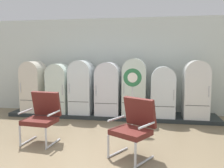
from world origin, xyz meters
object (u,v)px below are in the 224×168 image
Objects in this scene: refrigerator_4 at (134,85)px; armchair_left at (42,115)px; refrigerator_6 at (196,88)px; refrigerator_3 at (108,87)px; refrigerator_5 at (163,90)px; armchair_right at (134,125)px; refrigerator_0 at (34,85)px; sign_stand at (132,101)px; refrigerator_2 at (82,85)px; refrigerator_1 at (59,87)px.

refrigerator_4 is 2.80m from armchair_left.
refrigerator_4 is 1.65m from refrigerator_6.
refrigerator_5 is (1.53, 0.01, -0.06)m from refrigerator_3.
armchair_right is at bearing -103.07° from refrigerator_5.
refrigerator_0 is at bearing 121.33° from armchair_left.
refrigerator_5 reaches higher than sign_stand.
refrigerator_3 is 2.40m from refrigerator_6.
refrigerator_2 is 2.32m from refrigerator_5.
refrigerator_0 is at bearing 179.88° from refrigerator_3.
refrigerator_2 is 1.88m from sign_stand.
refrigerator_2 is at bearing 146.60° from sign_stand.
refrigerator_3 is at bearing -0.12° from refrigerator_0.
refrigerator_2 is at bearing 179.14° from refrigerator_6.
refrigerator_6 is (3.88, -0.00, 0.06)m from refrigerator_1.
armchair_left is at bearing 167.59° from armchair_right.
sign_stand is (-0.16, 1.55, 0.13)m from armchair_right.
refrigerator_0 is 3.82m from refrigerator_5.
refrigerator_5 is 0.94× the size of sign_stand.
refrigerator_1 is 0.90× the size of refrigerator_4.
refrigerator_6 reaches higher than refrigerator_1.
refrigerator_2 reaches higher than refrigerator_1.
refrigerator_2 is at bearing -179.86° from refrigerator_4.
refrigerator_2 is 1.12× the size of refrigerator_5.
refrigerator_3 is at bearing 127.53° from sign_stand.
sign_stand is at bearing -126.53° from refrigerator_5.
armchair_left is (0.50, -2.12, -0.30)m from refrigerator_1.
refrigerator_6 is (1.65, -0.05, -0.03)m from refrigerator_4.
sign_stand is (-0.76, -1.02, -0.13)m from refrigerator_5.
refrigerator_0 is at bearing -179.67° from refrigerator_4.
refrigerator_4 is at bearing 94.07° from armchair_right.
refrigerator_1 is (0.80, -0.03, -0.04)m from refrigerator_0.
refrigerator_0 is 0.98× the size of refrigerator_2.
refrigerator_6 is at bearing -0.42° from refrigerator_0.
refrigerator_3 is at bearing -1.34° from refrigerator_2.
armchair_left is (1.31, -2.15, -0.34)m from refrigerator_0.
refrigerator_0 is 0.80m from refrigerator_1.
refrigerator_2 reaches higher than armchair_right.
refrigerator_6 reaches higher than refrigerator_0.
armchair_left is 2.09m from sign_stand.
refrigerator_3 is 1.01× the size of sign_stand.
refrigerator_5 is 3.32m from armchair_left.
refrigerator_0 is 4.13m from armchair_right.
armchair_left is at bearing -147.92° from refrigerator_6.
refrigerator_4 reaches higher than refrigerator_5.
armchair_right is (-1.46, -2.53, -0.36)m from refrigerator_6.
refrigerator_2 is 1.00× the size of refrigerator_6.
refrigerator_4 reaches higher than refrigerator_2.
refrigerator_6 reaches higher than refrigerator_2.
sign_stand is (2.26, -0.98, -0.17)m from refrigerator_1.
armchair_left is (-0.19, -2.16, -0.35)m from refrigerator_2.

